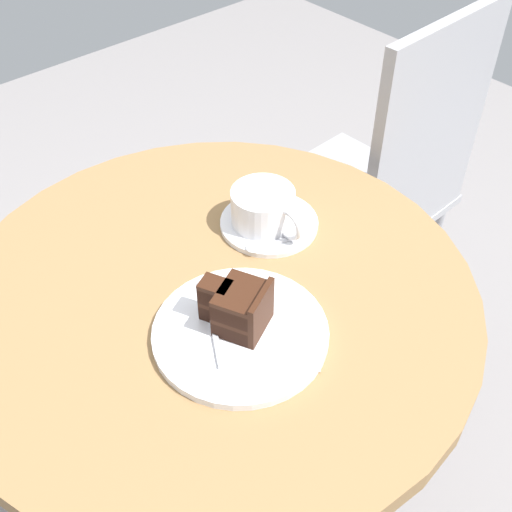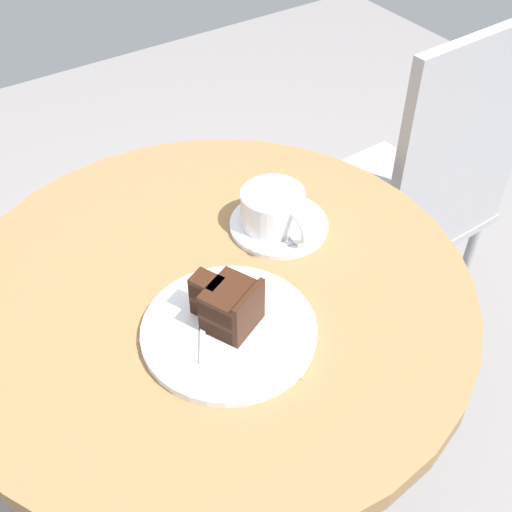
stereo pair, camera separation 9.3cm
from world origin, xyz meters
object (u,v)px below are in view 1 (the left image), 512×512
saucer (269,223)px  coffee_cup (264,207)px  fork (211,311)px  teaspoon (268,244)px  cake_slice (239,307)px  napkin (253,339)px  cake_plate (240,333)px  cafe_chair (385,179)px

saucer → coffee_cup: 0.04m
saucer → fork: bearing=-64.3°
saucer → teaspoon: teaspoon is taller
cake_slice → fork: bearing=-158.4°
coffee_cup → fork: (0.10, -0.19, -0.03)m
cake_slice → napkin: cake_slice is taller
fork → napkin: bearing=-134.1°
coffee_cup → cake_plate: coffee_cup is taller
cake_slice → coffee_cup: bearing=129.3°
cake_slice → cafe_chair: size_ratio=0.11×
teaspoon → cafe_chair: 0.54m
cafe_chair → cake_plate: bearing=19.0°
coffee_cup → teaspoon: bearing=-34.8°
saucer → cake_slice: 0.23m
cake_plate → cake_slice: bearing=147.3°
saucer → fork: (0.09, -0.20, 0.01)m
coffee_cup → napkin: coffee_cup is taller
cake_slice → fork: 0.05m
fork → napkin: (0.07, 0.02, -0.01)m
cake_plate → cake_slice: 0.04m
coffee_cup → cake_slice: 0.22m
cake_plate → napkin: cake_plate is taller
fork → napkin: 0.07m
cake_slice → cafe_chair: (-0.23, 0.62, -0.22)m
saucer → cafe_chair: cafe_chair is taller
cake_plate → fork: bearing=-168.4°
coffee_cup → cafe_chair: bearing=101.5°
napkin → cafe_chair: bearing=112.6°
coffee_cup → teaspoon: 0.06m
teaspoon → napkin: teaspoon is taller
teaspoon → cake_slice: size_ratio=0.94×
fork → teaspoon: bearing=-40.6°
fork → cafe_chair: size_ratio=0.15×
cake_plate → cafe_chair: bearing=111.0°
napkin → teaspoon: bearing=131.2°
saucer → teaspoon: (0.04, -0.04, 0.01)m
teaspoon → cake_slice: cake_slice is taller
saucer → fork: size_ratio=1.11×
cake_plate → fork: size_ratio=1.68×
fork → napkin: fork is taller
cake_slice → napkin: (0.03, 0.00, -0.04)m
saucer → napkin: size_ratio=0.75×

